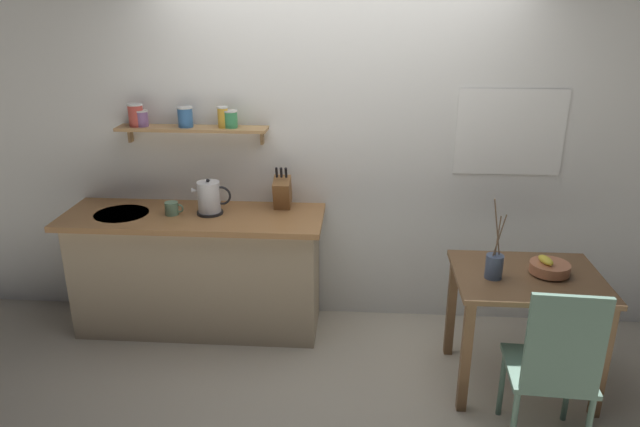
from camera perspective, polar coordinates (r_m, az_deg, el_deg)
ground_plane at (r=4.20m, az=1.15°, el=-13.49°), size 14.00×14.00×0.00m
back_wall at (r=4.26m, az=4.50°, el=6.83°), size 6.80×0.11×2.70m
kitchen_counter at (r=4.40m, az=-11.76°, el=-5.42°), size 1.83×0.63×0.90m
wall_shelf at (r=4.25m, az=-13.09°, el=8.62°), size 1.06×0.20×0.29m
dining_table at (r=3.83m, az=19.34°, el=-7.50°), size 0.88×0.70×0.76m
dining_chair_near at (r=3.35m, az=21.78°, el=-13.48°), size 0.46×0.46×1.01m
fruit_bowl at (r=3.81m, az=21.35°, el=-4.88°), size 0.24×0.24×0.11m
twig_vase at (r=3.64m, az=16.54°, el=-4.84°), size 0.10×0.10×0.50m
electric_kettle at (r=4.16m, az=-10.67°, el=1.48°), size 0.27×0.18×0.26m
knife_block at (r=4.20m, az=-3.68°, el=2.10°), size 0.12×0.20×0.32m
coffee_mug_by_sink at (r=4.23m, az=-14.16°, el=0.48°), size 0.13×0.09×0.09m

